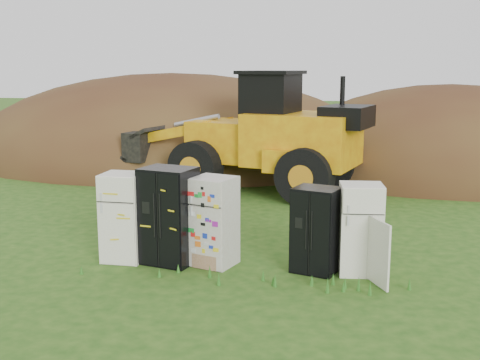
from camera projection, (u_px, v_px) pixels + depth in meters
The scene contains 9 objects.
ground at pixel (243, 266), 12.13m from camera, with size 120.00×120.00×0.00m, color #224C14.
fridge_leftmost at pixel (124, 217), 12.39m from camera, with size 0.81×0.77×1.83m, color white, non-canonical shape.
fridge_black_side at pixel (169, 216), 12.20m from camera, with size 1.03×0.81×1.97m, color black, non-canonical shape.
fridge_sticker at pixel (214, 221), 12.10m from camera, with size 0.81×0.74×1.81m, color silver, non-canonical shape.
fridge_black_right at pixel (316, 230), 11.70m from camera, with size 0.84×0.70×1.68m, color black, non-canonical shape.
fridge_open_door at pixel (360, 229), 11.60m from camera, with size 0.80×0.74×1.76m, color white, non-canonical shape.
wheel_loader at pixel (243, 131), 19.42m from camera, with size 7.94×3.22×3.84m, color gold, non-canonical shape.
dirt_mound_right at pixel (446, 174), 22.50m from camera, with size 12.95×9.50×6.68m, color #422115.
dirt_mound_left at pixel (173, 158), 26.55m from camera, with size 18.16×13.62×7.39m, color #422115.
Camera 1 is at (1.89, -11.44, 3.97)m, focal length 45.00 mm.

